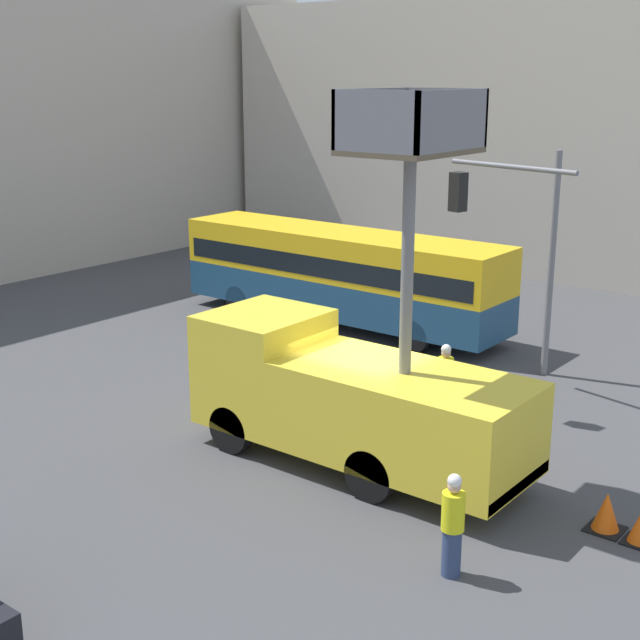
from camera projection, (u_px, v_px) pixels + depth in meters
ground_plane at (366, 450)px, 19.38m from camera, size 120.00×120.00×0.00m
building_backdrop_side at (562, 132)px, 38.24m from camera, size 10.00×28.00×10.87m
utility_truck at (351, 390)px, 18.27m from camera, size 2.50×7.31×7.64m
city_bus at (341, 271)px, 28.59m from camera, size 2.45×11.37×3.04m
traffic_light_pole at (521, 230)px, 22.28m from camera, size 3.95×3.70×6.02m
road_worker_near_truck at (453, 525)px, 14.32m from camera, size 0.38×0.38×1.79m
road_worker_directing at (445, 381)px, 20.95m from camera, size 0.38×0.38×1.82m
traffic_cone_near_truck at (606, 513)px, 15.89m from camera, size 0.64×0.64×0.73m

